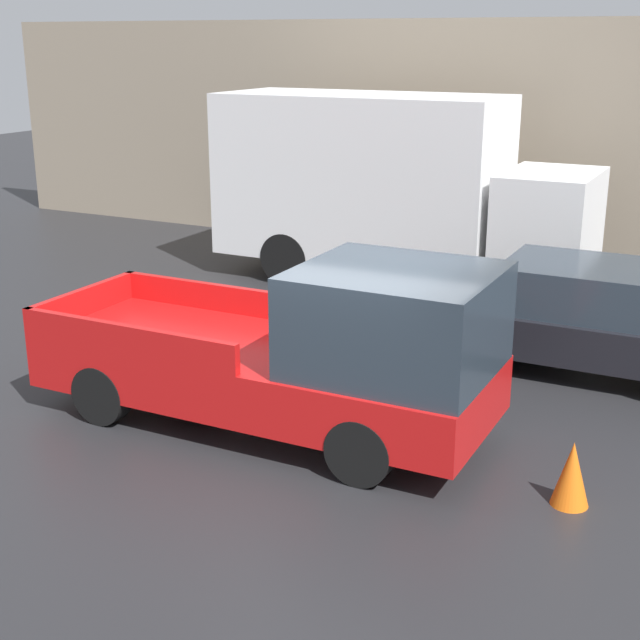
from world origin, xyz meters
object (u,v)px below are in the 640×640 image
object	(u,v)px
delivery_truck	(387,185)
car	(584,315)
traffic_cone	(572,474)
pickup_truck	(305,353)

from	to	relation	value
delivery_truck	car	bearing A→B (deg)	-35.74
car	traffic_cone	world-z (taller)	car
car	traffic_cone	xyz separation A→B (m)	(0.72, -4.09, -0.43)
pickup_truck	delivery_truck	xyz separation A→B (m)	(-1.85, 6.85, 0.89)
pickup_truck	car	size ratio (longest dim) A/B	1.28
pickup_truck	delivery_truck	distance (m)	7.15
traffic_cone	pickup_truck	bearing A→B (deg)	173.37
pickup_truck	car	bearing A→B (deg)	55.93
car	delivery_truck	distance (m)	5.48
pickup_truck	car	xyz separation A→B (m)	(2.51, 3.71, -0.21)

